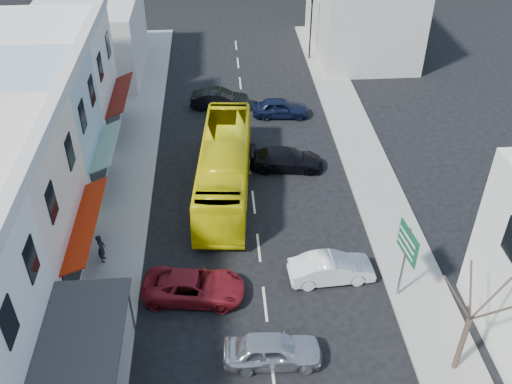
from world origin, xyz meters
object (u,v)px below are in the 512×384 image
object	(u,v)px
car_red	(194,286)
pedestrian_left	(101,248)
car_white	(331,268)
car_silver	(273,350)
street_tree	(470,319)
bus	(225,168)
direction_sign	(404,264)
traffic_signal	(311,29)

from	to	relation	value
car_red	pedestrian_left	world-z (taller)	pedestrian_left
car_white	car_silver	bearing A→B (deg)	140.74
car_silver	street_tree	world-z (taller)	street_tree
bus	car_red	xyz separation A→B (m)	(-1.71, -8.68, -0.85)
car_silver	car_white	xyz separation A→B (m)	(3.35, 4.70, 0.00)
car_white	direction_sign	size ratio (longest dim) A/B	1.04
bus	street_tree	bearing A→B (deg)	-50.62
pedestrian_left	traffic_signal	world-z (taller)	traffic_signal
direction_sign	car_silver	bearing A→B (deg)	-159.72
street_tree	bus	bearing A→B (deg)	124.28
car_red	traffic_signal	size ratio (longest dim) A/B	0.83
car_red	car_silver	bearing A→B (deg)	-132.42
car_silver	pedestrian_left	size ratio (longest dim) A/B	2.59
pedestrian_left	traffic_signal	size ratio (longest dim) A/B	0.31
pedestrian_left	direction_sign	world-z (taller)	direction_sign
bus	direction_sign	world-z (taller)	direction_sign
car_red	traffic_signal	distance (m)	29.30
car_red	direction_sign	size ratio (longest dim) A/B	1.09
direction_sign	street_tree	size ratio (longest dim) A/B	0.68
pedestrian_left	car_white	bearing A→B (deg)	-103.84
pedestrian_left	direction_sign	distance (m)	14.87
pedestrian_left	car_silver	bearing A→B (deg)	-133.57
bus	pedestrian_left	bearing A→B (deg)	-131.99
bus	car_silver	size ratio (longest dim) A/B	2.64
car_white	pedestrian_left	world-z (taller)	pedestrian_left
car_silver	street_tree	xyz separation A→B (m)	(7.62, -0.96, 2.42)
car_silver	bus	bearing A→B (deg)	8.99
direction_sign	pedestrian_left	bearing A→B (deg)	159.52
bus	car_red	size ratio (longest dim) A/B	2.52
car_red	street_tree	xyz separation A→B (m)	(10.99, -4.94, 2.42)
bus	car_white	world-z (taller)	bus
car_red	street_tree	distance (m)	12.29
car_white	pedestrian_left	distance (m)	11.61
car_silver	traffic_signal	distance (m)	32.26
car_white	bus	bearing A→B (deg)	28.42
bus	car_white	bearing A→B (deg)	-52.69
car_silver	pedestrian_left	xyz separation A→B (m)	(-8.08, 6.70, 0.30)
street_tree	traffic_signal	distance (m)	32.57
pedestrian_left	street_tree	xyz separation A→B (m)	(15.70, -7.66, 2.12)
street_tree	car_red	bearing A→B (deg)	155.81
direction_sign	street_tree	xyz separation A→B (m)	(1.26, -4.28, 1.01)
car_white	car_red	xyz separation A→B (m)	(-6.72, -0.72, 0.00)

